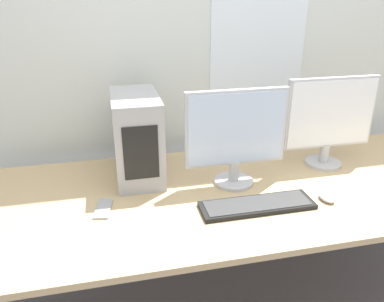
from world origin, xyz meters
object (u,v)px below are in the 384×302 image
pc_tower (137,137)px  monitor_right_near (330,119)px  keyboard (257,205)px  cell_phone (103,209)px  monitor_main (236,135)px  mouse (327,197)px

pc_tower → monitor_right_near: 0.97m
keyboard → cell_phone: size_ratio=3.07×
keyboard → cell_phone: keyboard is taller
monitor_right_near → pc_tower: bearing=174.4°
monitor_right_near → cell_phone: 1.18m
keyboard → cell_phone: bearing=168.9°
monitor_main → cell_phone: 0.66m
monitor_main → monitor_right_near: 0.54m
keyboard → monitor_main: bearing=96.9°
mouse → cell_phone: (-0.96, 0.14, -0.01)m
pc_tower → cell_phone: bearing=-121.3°
keyboard → mouse: (0.32, -0.01, 0.00)m
mouse → cell_phone: 0.97m
pc_tower → monitor_right_near: (0.96, -0.09, 0.05)m
keyboard → cell_phone: 0.65m
mouse → keyboard: bearing=178.1°
mouse → monitor_right_near: bearing=61.8°
monitor_main → cell_phone: bearing=-170.3°
pc_tower → mouse: bearing=-28.8°
monitor_right_near → mouse: bearing=-118.2°
monitor_main → monitor_right_near: size_ratio=0.98×
monitor_main → cell_phone: size_ratio=2.97×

